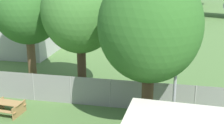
# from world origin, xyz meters

# --- Properties ---
(perimeter_fence) EXTENTS (56.07, 0.07, 1.86)m
(perimeter_fence) POSITION_xyz_m (0.00, 10.15, 0.93)
(perimeter_fence) COLOR gray
(perimeter_fence) RESTS_ON ground
(picnic_bench_near_cabin) EXTENTS (1.82, 1.53, 0.76)m
(picnic_bench_near_cabin) POSITION_xyz_m (-5.75, 8.00, 0.47)
(picnic_bench_near_cabin) COLOR #A37A47
(picnic_bench_near_cabin) RESTS_ON ground
(tree_near_hangar) EXTENTS (5.00, 5.00, 8.42)m
(tree_near_hangar) POSITION_xyz_m (-2.35, 11.97, 5.64)
(tree_near_hangar) COLOR #4C3823
(tree_near_hangar) RESTS_ON ground
(tree_behind_benches) EXTENTS (5.32, 5.32, 8.49)m
(tree_behind_benches) POSITION_xyz_m (2.46, 8.38, 5.53)
(tree_behind_benches) COLOR #4C3823
(tree_behind_benches) RESTS_ON ground
(tree_far_right) EXTENTS (5.28, 5.28, 8.58)m
(tree_far_right) POSITION_xyz_m (-7.03, 14.05, 5.64)
(tree_far_right) COLOR brown
(tree_far_right) RESTS_ON ground
(light_mast) EXTENTS (0.44, 0.44, 7.84)m
(light_mast) POSITION_xyz_m (3.87, 7.98, 4.79)
(light_mast) COLOR #99999E
(light_mast) RESTS_ON ground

